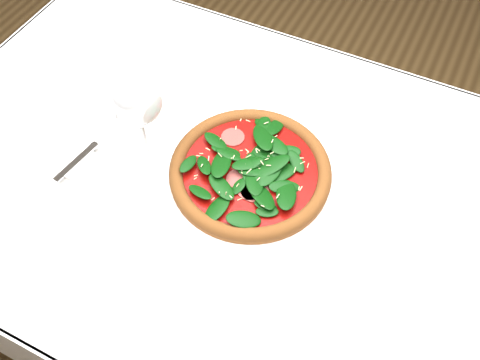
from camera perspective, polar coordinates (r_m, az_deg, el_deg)
The scene contains 7 objects.
ground at distance 1.62m, azimuth -0.76°, elevation -15.55°, with size 6.00×6.00×0.00m, color brown.
dining_table at distance 1.03m, azimuth -1.15°, elevation -2.90°, with size 1.21×0.81×0.75m.
plate at distance 0.94m, azimuth 1.08°, elevation 0.45°, with size 0.33×0.33×0.01m.
pizza at distance 0.93m, azimuth 1.10°, elevation 1.14°, with size 0.35×0.35×0.04m.
wine_glass at distance 0.87m, azimuth -11.13°, elevation 8.69°, with size 0.09×0.09×0.23m.
napkin at distance 1.00m, azimuth -16.95°, elevation 1.65°, with size 0.14×0.07×0.01m, color silver.
fork at distance 1.00m, azimuth -16.12°, elevation 2.81°, with size 0.03×0.13×0.00m.
Camera 1 is at (0.27, -0.49, 1.51)m, focal length 40.00 mm.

